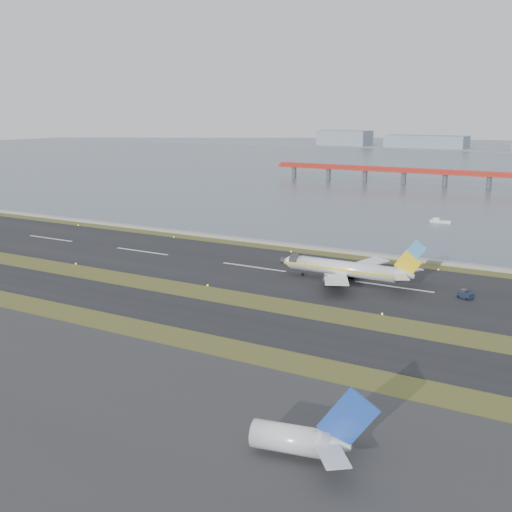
# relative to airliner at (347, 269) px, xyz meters

# --- Properties ---
(ground) EXTENTS (1000.00, 1000.00, 0.00)m
(ground) POSITION_rel_airliner_xyz_m (-28.24, -28.43, -3.46)
(ground) COLOR #36491A
(ground) RESTS_ON ground
(taxiway_strip) EXTENTS (1000.00, 18.00, 0.10)m
(taxiway_strip) POSITION_rel_airliner_xyz_m (-28.24, -40.43, -3.41)
(taxiway_strip) COLOR black
(taxiway_strip) RESTS_ON ground
(runway_strip) EXTENTS (1000.00, 45.00, 0.10)m
(runway_strip) POSITION_rel_airliner_xyz_m (-28.24, 1.57, -3.41)
(runway_strip) COLOR black
(runway_strip) RESTS_ON ground
(seawall) EXTENTS (1000.00, 2.50, 1.00)m
(seawall) POSITION_rel_airliner_xyz_m (-28.24, 31.57, -2.96)
(seawall) COLOR gray
(seawall) RESTS_ON ground
(red_pier) EXTENTS (260.00, 5.00, 10.20)m
(red_pier) POSITION_rel_airliner_xyz_m (-8.24, 221.57, 3.82)
(red_pier) COLOR #A8271C
(red_pier) RESTS_ON ground
(airliner) EXTENTS (38.52, 32.89, 12.80)m
(airliner) POSITION_rel_airliner_xyz_m (0.00, 0.00, 0.00)
(airliner) COLOR white
(airliner) RESTS_ON ground
(pushback_tug) EXTENTS (3.83, 3.10, 2.14)m
(pushback_tug) POSITION_rel_airliner_xyz_m (29.15, 0.23, -2.42)
(pushback_tug) COLOR #141F38
(pushback_tug) RESTS_ON ground
(second_airliner_tail) EXTENTS (15.93, 13.01, 9.86)m
(second_airliner_tail) POSITION_rel_airliner_xyz_m (28.41, -81.32, -0.57)
(second_airliner_tail) COLOR white
(second_airliner_tail) RESTS_ON ground
(workboat_near) EXTENTS (8.16, 3.03, 1.95)m
(workboat_near) POSITION_rel_airliner_xyz_m (-2.78, 99.72, -2.84)
(workboat_near) COLOR white
(workboat_near) RESTS_ON ground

